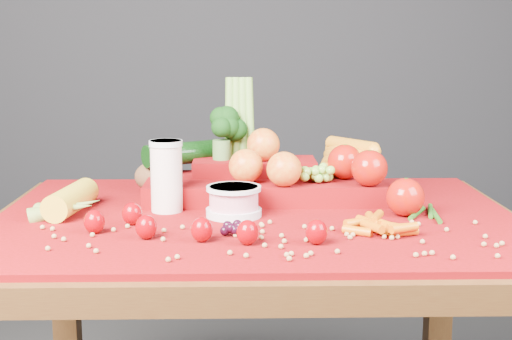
{
  "coord_description": "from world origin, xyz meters",
  "views": [
    {
      "loc": [
        -0.03,
        -1.41,
        1.11
      ],
      "look_at": [
        0.0,
        0.02,
        0.85
      ],
      "focal_mm": 50.0,
      "sensor_mm": 36.0,
      "label": 1
    }
  ],
  "objects_px": {
    "table": "(256,264)",
    "produce_mound": "(274,172)",
    "milk_glass": "(166,173)",
    "yogurt_bowl": "(234,200)"
  },
  "relations": [
    {
      "from": "yogurt_bowl",
      "to": "produce_mound",
      "type": "height_order",
      "value": "produce_mound"
    },
    {
      "from": "table",
      "to": "produce_mound",
      "type": "xyz_separation_m",
      "value": [
        0.04,
        0.15,
        0.17
      ]
    },
    {
      "from": "yogurt_bowl",
      "to": "table",
      "type": "bearing_deg",
      "value": 17.77
    },
    {
      "from": "table",
      "to": "milk_glass",
      "type": "distance_m",
      "value": 0.26
    },
    {
      "from": "table",
      "to": "milk_glass",
      "type": "xyz_separation_m",
      "value": [
        -0.18,
        0.03,
        0.19
      ]
    },
    {
      "from": "milk_glass",
      "to": "produce_mound",
      "type": "height_order",
      "value": "produce_mound"
    },
    {
      "from": "yogurt_bowl",
      "to": "produce_mound",
      "type": "xyz_separation_m",
      "value": [
        0.09,
        0.17,
        0.03
      ]
    },
    {
      "from": "table",
      "to": "produce_mound",
      "type": "distance_m",
      "value": 0.23
    },
    {
      "from": "milk_glass",
      "to": "produce_mound",
      "type": "relative_size",
      "value": 0.25
    },
    {
      "from": "table",
      "to": "yogurt_bowl",
      "type": "height_order",
      "value": "yogurt_bowl"
    }
  ]
}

